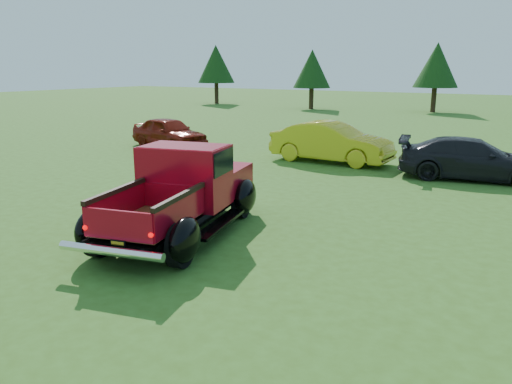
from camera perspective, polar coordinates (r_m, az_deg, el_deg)
ground at (r=9.89m, az=-2.54°, el=-4.99°), size 120.00×120.00×0.00m
tree_far_west at (r=46.55m, az=-4.59°, el=14.37°), size 3.33×3.33×5.20m
tree_west at (r=40.59m, az=6.42°, el=13.80°), size 2.94×2.94×4.60m
tree_mid_left at (r=39.61m, az=19.93°, el=13.47°), size 3.20×3.20×5.00m
pickup_truck at (r=10.16m, az=-8.02°, el=0.23°), size 3.05×4.94×1.73m
show_car_red at (r=20.98m, az=-9.91°, el=6.72°), size 3.88×2.18×1.25m
show_car_yellow at (r=17.62m, az=8.60°, el=5.64°), size 4.24×1.53×1.39m
show_car_grey at (r=16.05m, az=23.46°, el=3.50°), size 4.44×2.49×1.21m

